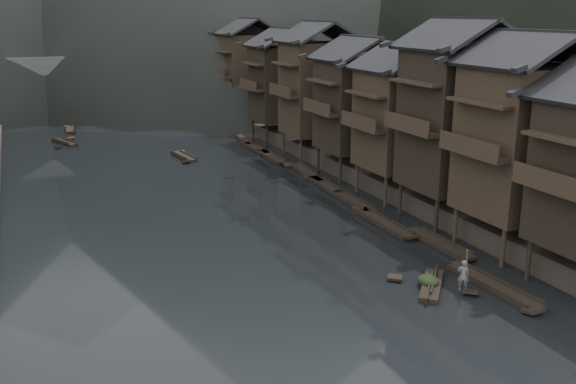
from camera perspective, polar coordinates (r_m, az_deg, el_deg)
water at (r=38.35m, az=-1.48°, el=-8.04°), size 300.00×300.00×0.00m
right_bank at (r=88.18m, az=10.31°, el=6.00°), size 40.00×200.00×1.80m
stilt_houses at (r=60.48m, az=7.12°, el=9.36°), size 9.00×67.60×15.29m
moored_sampans at (r=63.97m, az=0.77°, el=1.95°), size 3.02×67.20×0.47m
midriver_boats at (r=81.11m, az=-16.08°, el=4.30°), size 13.61×27.88×0.44m
stone_bridge at (r=105.97m, az=-16.11°, el=9.55°), size 40.00×6.00×9.00m
hero_sampan at (r=38.46m, az=12.66°, el=-8.05°), size 3.86×4.36×0.44m
cargo_heap at (r=38.29m, az=12.37°, el=-7.22°), size 1.10×1.44×0.66m
boatman at (r=37.68m, az=15.35°, el=-6.85°), size 0.80×0.75×1.84m
bamboo_pole at (r=36.90m, az=15.88°, el=-3.05°), size 1.32×1.40×3.37m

